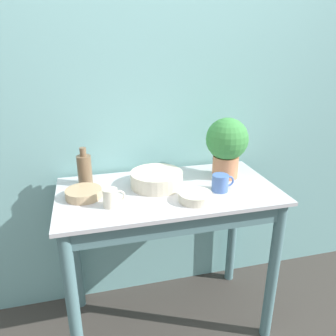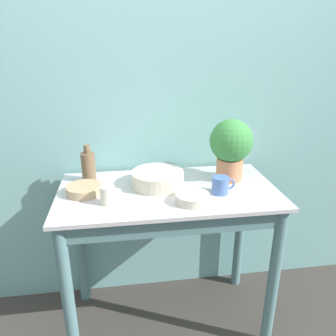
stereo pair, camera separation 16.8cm
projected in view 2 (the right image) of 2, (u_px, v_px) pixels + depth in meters
wall_back at (159, 115)px, 1.94m from camera, size 6.00×0.05×2.40m
counter_table at (169, 225)px, 1.78m from camera, size 1.15×0.61×0.88m
potted_plant at (231, 146)px, 1.78m from camera, size 0.24×0.24×0.34m
bowl_wash_large at (158, 179)px, 1.76m from camera, size 0.28×0.28×0.08m
bottle_tall at (88, 166)px, 1.80m from camera, size 0.08×0.08×0.21m
mug_blue at (221, 185)px, 1.66m from camera, size 0.12×0.09×0.09m
mug_cream at (108, 195)px, 1.56m from camera, size 0.11×0.07×0.09m
bowl_small_tan at (84, 190)px, 1.67m from camera, size 0.18×0.18×0.04m
bowl_small_cream at (192, 198)px, 1.58m from camera, size 0.17×0.17×0.04m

